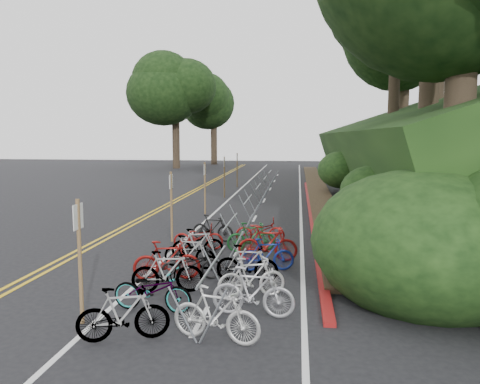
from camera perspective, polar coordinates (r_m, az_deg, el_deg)
The scene contains 10 objects.
ground at distance 12.61m, azimuth -17.10°, elevation -10.73°, with size 120.00×120.00×0.00m, color black.
road_markings at distance 21.82m, azimuth -4.66°, elevation -3.04°, with size 7.47×80.00×0.01m.
red_curb at distance 23.25m, azimuth 8.65°, elevation -2.37°, with size 0.25×28.00×0.10m, color maroon.
embankment at distance 31.03m, azimuth 21.95°, elevation 4.19°, with size 14.30×48.14×9.11m.
bike_rack_front at distance 10.04m, azimuth -3.33°, elevation -10.16°, with size 1.10×3.23×1.08m.
bike_racks_rest at distance 24.20m, azimuth 2.22°, elevation -0.01°, with size 1.14×23.00×1.17m.
signpost_near at distance 9.83m, azimuth -18.97°, elevation -7.06°, with size 0.08×0.40×2.52m.
signposts_rest at distance 25.44m, azimuth -2.98°, elevation 1.63°, with size 0.08×18.40×2.50m.
bike_front at distance 12.43m, azimuth -8.92°, elevation -8.24°, with size 1.75×0.49×1.05m, color maroon.
bike_valet at distance 12.58m, azimuth -2.65°, elevation -8.18°, with size 3.18×9.98×1.08m.
Camera 1 is at (5.03, -10.94, 3.75)m, focal length 35.00 mm.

